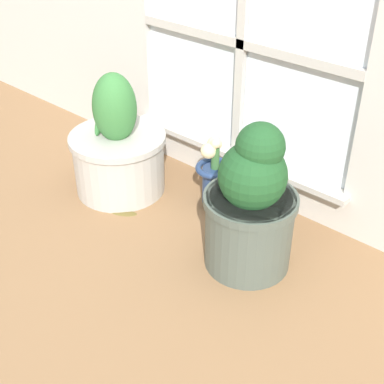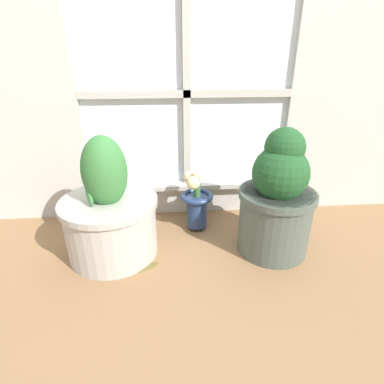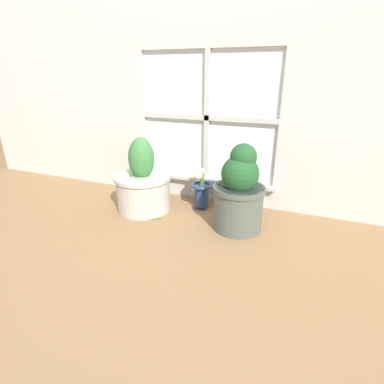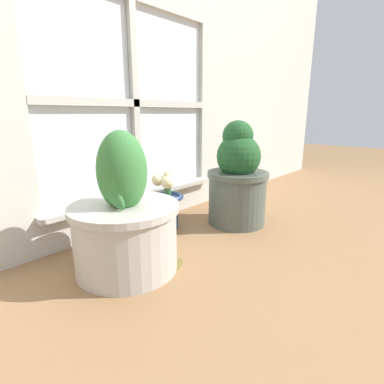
# 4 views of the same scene
# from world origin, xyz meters

# --- Properties ---
(ground_plane) EXTENTS (10.00, 10.00, 0.00)m
(ground_plane) POSITION_xyz_m (0.00, 0.00, 0.00)
(ground_plane) COLOR olive
(potted_plant_left) EXTENTS (0.40, 0.40, 0.53)m
(potted_plant_left) POSITION_xyz_m (-0.35, 0.19, 0.19)
(potted_plant_left) COLOR #B7B2A8
(potted_plant_left) RESTS_ON ground_plane
(potted_plant_right) EXTENTS (0.32, 0.32, 0.55)m
(potted_plant_right) POSITION_xyz_m (0.35, 0.16, 0.24)
(potted_plant_right) COLOR #4C564C
(potted_plant_right) RESTS_ON ground_plane
(flower_vase) EXTENTS (0.16, 0.16, 0.31)m
(flower_vase) POSITION_xyz_m (0.03, 0.36, 0.15)
(flower_vase) COLOR navy
(flower_vase) RESTS_ON ground_plane
(fallen_leaf) EXTENTS (0.12, 0.09, 0.01)m
(fallen_leaf) POSITION_xyz_m (-0.20, 0.07, 0.00)
(fallen_leaf) COLOR brown
(fallen_leaf) RESTS_ON ground_plane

